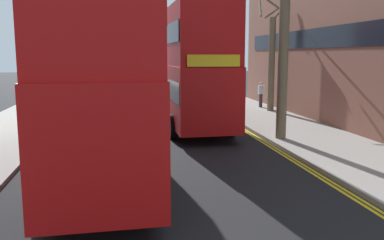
% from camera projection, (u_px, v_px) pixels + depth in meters
% --- Properties ---
extents(sidewalk_right, '(4.00, 80.00, 0.14)m').
position_uv_depth(sidewalk_right, '(316.00, 139.00, 17.15)').
color(sidewalk_right, gray).
rests_on(sidewalk_right, ground).
extents(kerb_line_outer, '(0.10, 56.00, 0.01)m').
position_uv_depth(kerb_line_outer, '(286.00, 154.00, 14.87)').
color(kerb_line_outer, yellow).
rests_on(kerb_line_outer, ground).
extents(kerb_line_inner, '(0.10, 56.00, 0.01)m').
position_uv_depth(kerb_line_inner, '(282.00, 154.00, 14.84)').
color(kerb_line_inner, yellow).
rests_on(kerb_line_inner, ground).
extents(double_decker_bus_away, '(3.06, 10.88, 5.64)m').
position_uv_depth(double_decker_bus_away, '(100.00, 71.00, 12.13)').
color(double_decker_bus_away, '#B20F0F').
rests_on(double_decker_bus_away, ground).
extents(double_decker_bus_oncoming, '(2.98, 10.86, 5.64)m').
position_uv_depth(double_decker_bus_oncoming, '(188.00, 65.00, 20.64)').
color(double_decker_bus_oncoming, '#B20F0F').
rests_on(double_decker_bus_oncoming, ground).
extents(pedestrian_far, '(0.34, 0.22, 1.62)m').
position_uv_depth(pedestrian_far, '(261.00, 94.00, 27.10)').
color(pedestrian_far, '#2D2D38').
rests_on(pedestrian_far, sidewalk_right).
extents(street_tree_near, '(1.64, 1.65, 6.56)m').
position_uv_depth(street_tree_near, '(283.00, 65.00, 16.63)').
color(street_tree_near, '#6B6047').
rests_on(street_tree_near, sidewalk_right).
extents(street_tree_mid, '(1.73, 1.92, 6.71)m').
position_uv_depth(street_tree_mid, '(272.00, 60.00, 25.09)').
color(street_tree_mid, '#6B6047').
rests_on(street_tree_mid, sidewalk_right).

